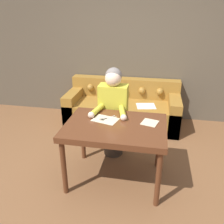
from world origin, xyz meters
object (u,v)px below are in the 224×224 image
Objects in this scene: scissors at (105,119)px; dining_table at (115,131)px; person at (113,113)px; couch at (123,109)px.

dining_table is at bearing -39.48° from scissors.
person reaches higher than dining_table.
couch is 1.56× the size of person.
scissors is (-0.15, 0.12, 0.09)m from dining_table.
dining_table is 0.90× the size of person.
couch is at bearing 89.64° from scissors.
dining_table is 0.58× the size of couch.
couch reaches higher than dining_table.
person is (0.01, -1.05, 0.38)m from couch.
scissors is (-0.01, -1.47, 0.48)m from couch.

